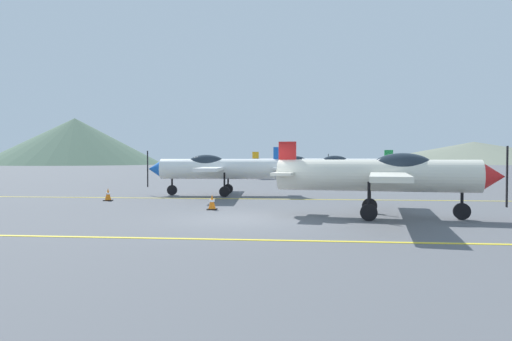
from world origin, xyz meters
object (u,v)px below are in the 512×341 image
(airplane_far, at_px, (343,165))
(traffic_cone_side, at_px, (108,195))
(airplane_back, at_px, (290,164))
(car_sedan, at_px, (392,169))
(airplane_mid, at_px, (217,168))
(traffic_cone_front, at_px, (212,202))
(airplane_near, at_px, (384,174))

(airplane_far, relative_size, traffic_cone_side, 14.44)
(airplane_back, xyz_separation_m, car_sedan, (10.27, 4.13, -0.60))
(airplane_back, relative_size, traffic_cone_side, 14.48)
(airplane_far, height_order, car_sedan, airplane_far)
(airplane_mid, relative_size, airplane_back, 1.00)
(airplane_mid, distance_m, traffic_cone_front, 7.01)
(airplane_mid, bearing_deg, airplane_near, -49.78)
(airplane_far, distance_m, car_sedan, 15.23)
(airplane_near, relative_size, airplane_back, 1.00)
(airplane_far, height_order, traffic_cone_front, airplane_far)
(airplane_far, bearing_deg, car_sedan, 66.32)
(car_sedan, height_order, traffic_cone_front, car_sedan)
(car_sedan, xyz_separation_m, traffic_cone_front, (-12.49, -31.17, -0.56))
(airplane_back, height_order, traffic_cone_side, airplane_back)
(airplane_back, distance_m, car_sedan, 11.08)
(airplane_mid, xyz_separation_m, traffic_cone_side, (-4.46, -3.64, -1.15))
(airplane_near, xyz_separation_m, airplane_back, (-3.93, 28.73, 0.00))
(airplane_far, distance_m, airplane_back, 10.65)
(airplane_far, xyz_separation_m, traffic_cone_front, (-6.38, -17.23, -1.15))
(airplane_far, distance_m, traffic_cone_side, 18.43)
(airplane_far, xyz_separation_m, traffic_cone_side, (-11.89, -14.04, -1.15))
(airplane_near, bearing_deg, traffic_cone_front, 164.67)
(traffic_cone_side, bearing_deg, traffic_cone_front, -30.11)
(traffic_cone_front, bearing_deg, airplane_back, 85.29)
(airplane_far, bearing_deg, airplane_mid, -125.58)
(airplane_near, bearing_deg, airplane_far, 89.32)
(airplane_far, relative_size, airplane_back, 1.00)
(car_sedan, height_order, traffic_cone_side, car_sedan)
(car_sedan, xyz_separation_m, traffic_cone_side, (-18.00, -27.98, -0.56))
(airplane_far, bearing_deg, traffic_cone_front, -110.32)
(airplane_mid, height_order, traffic_cone_front, airplane_mid)
(airplane_mid, distance_m, car_sedan, 27.86)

